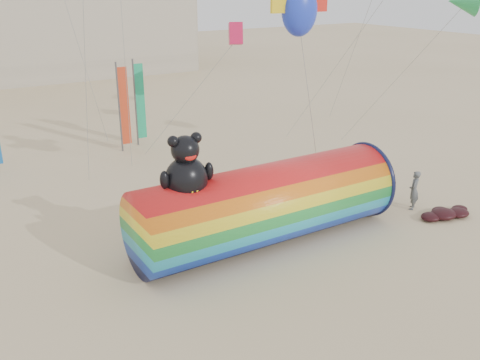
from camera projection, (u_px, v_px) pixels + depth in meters
ground at (250, 256)px, 19.67m from camera, size 160.00×160.00×0.00m
windsock_assembly at (267, 202)px, 20.24m from camera, size 10.56×3.22×4.87m
kite_handler at (414, 190)px, 23.38m from camera, size 0.76×0.71×1.75m
fabric_bundle at (446, 213)px, 22.79m from camera, size 2.62×1.35×0.41m
festival_banners at (88, 110)px, 30.01m from camera, size 9.04×0.80×5.20m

